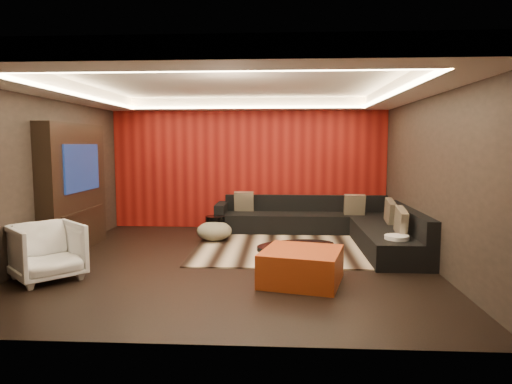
# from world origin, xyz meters

# --- Properties ---
(floor) EXTENTS (6.00, 6.00, 0.02)m
(floor) POSITION_xyz_m (0.00, 0.00, -0.01)
(floor) COLOR black
(floor) RESTS_ON ground
(ceiling) EXTENTS (6.00, 6.00, 0.02)m
(ceiling) POSITION_xyz_m (0.00, 0.00, 2.81)
(ceiling) COLOR silver
(ceiling) RESTS_ON ground
(wall_back) EXTENTS (6.00, 0.02, 2.80)m
(wall_back) POSITION_xyz_m (0.00, 3.01, 1.40)
(wall_back) COLOR black
(wall_back) RESTS_ON ground
(wall_left) EXTENTS (0.02, 6.00, 2.80)m
(wall_left) POSITION_xyz_m (-3.01, 0.00, 1.40)
(wall_left) COLOR black
(wall_left) RESTS_ON ground
(wall_right) EXTENTS (0.02, 6.00, 2.80)m
(wall_right) POSITION_xyz_m (3.01, 0.00, 1.40)
(wall_right) COLOR black
(wall_right) RESTS_ON ground
(red_feature_wall) EXTENTS (5.98, 0.05, 2.78)m
(red_feature_wall) POSITION_xyz_m (0.00, 2.97, 1.40)
(red_feature_wall) COLOR #6B0C0A
(red_feature_wall) RESTS_ON ground
(soffit_back) EXTENTS (6.00, 0.60, 0.22)m
(soffit_back) POSITION_xyz_m (0.00, 2.70, 2.69)
(soffit_back) COLOR silver
(soffit_back) RESTS_ON ground
(soffit_front) EXTENTS (6.00, 0.60, 0.22)m
(soffit_front) POSITION_xyz_m (0.00, -2.70, 2.69)
(soffit_front) COLOR silver
(soffit_front) RESTS_ON ground
(soffit_left) EXTENTS (0.60, 4.80, 0.22)m
(soffit_left) POSITION_xyz_m (-2.70, 0.00, 2.69)
(soffit_left) COLOR silver
(soffit_left) RESTS_ON ground
(soffit_right) EXTENTS (0.60, 4.80, 0.22)m
(soffit_right) POSITION_xyz_m (2.70, 0.00, 2.69)
(soffit_right) COLOR silver
(soffit_right) RESTS_ON ground
(cove_back) EXTENTS (4.80, 0.08, 0.04)m
(cove_back) POSITION_xyz_m (0.00, 2.36, 2.60)
(cove_back) COLOR #FFD899
(cove_back) RESTS_ON ground
(cove_front) EXTENTS (4.80, 0.08, 0.04)m
(cove_front) POSITION_xyz_m (0.00, -2.36, 2.60)
(cove_front) COLOR #FFD899
(cove_front) RESTS_ON ground
(cove_left) EXTENTS (0.08, 4.80, 0.04)m
(cove_left) POSITION_xyz_m (-2.36, 0.00, 2.60)
(cove_left) COLOR #FFD899
(cove_left) RESTS_ON ground
(cove_right) EXTENTS (0.08, 4.80, 0.04)m
(cove_right) POSITION_xyz_m (2.36, 0.00, 2.60)
(cove_right) COLOR #FFD899
(cove_right) RESTS_ON ground
(tv_surround) EXTENTS (0.30, 2.00, 2.20)m
(tv_surround) POSITION_xyz_m (-2.85, 0.60, 1.10)
(tv_surround) COLOR black
(tv_surround) RESTS_ON ground
(tv_screen) EXTENTS (0.04, 1.30, 0.80)m
(tv_screen) POSITION_xyz_m (-2.69, 0.60, 1.45)
(tv_screen) COLOR black
(tv_screen) RESTS_ON ground
(tv_shelf) EXTENTS (0.04, 1.60, 0.04)m
(tv_shelf) POSITION_xyz_m (-2.69, 0.60, 0.70)
(tv_shelf) COLOR black
(tv_shelf) RESTS_ON ground
(rug) EXTENTS (4.01, 3.02, 0.02)m
(rug) POSITION_xyz_m (1.20, 1.11, 0.01)
(rug) COLOR #C1AB8D
(rug) RESTS_ON floor
(coffee_table) EXTENTS (1.71, 1.71, 0.22)m
(coffee_table) POSITION_xyz_m (0.97, 0.22, 0.13)
(coffee_table) COLOR black
(coffee_table) RESTS_ON rug
(drum_stool) EXTENTS (0.46, 0.46, 0.45)m
(drum_stool) POSITION_xyz_m (-0.55, 1.63, 0.24)
(drum_stool) COLOR black
(drum_stool) RESTS_ON rug
(striped_pouf) EXTENTS (0.86, 0.86, 0.37)m
(striped_pouf) POSITION_xyz_m (-0.55, 1.50, 0.20)
(striped_pouf) COLOR beige
(striped_pouf) RESTS_ON rug
(white_side_table) EXTENTS (0.42, 0.42, 0.46)m
(white_side_table) POSITION_xyz_m (2.50, -0.03, 0.23)
(white_side_table) COLOR silver
(white_side_table) RESTS_ON floor
(orange_ottoman) EXTENTS (1.22, 1.22, 0.45)m
(orange_ottoman) POSITION_xyz_m (1.01, -1.02, 0.22)
(orange_ottoman) COLOR #9F3E14
(orange_ottoman) RESTS_ON floor
(armchair) EXTENTS (1.20, 1.20, 0.78)m
(armchair) POSITION_xyz_m (-2.46, -1.10, 0.39)
(armchair) COLOR silver
(armchair) RESTS_ON floor
(sectional_sofa) EXTENTS (3.65, 3.50, 0.75)m
(sectional_sofa) POSITION_xyz_m (1.73, 1.86, 0.26)
(sectional_sofa) COLOR black
(sectional_sofa) RESTS_ON floor
(throw_pillows) EXTENTS (3.07, 2.83, 0.50)m
(throw_pillows) POSITION_xyz_m (1.87, 1.67, 0.62)
(throw_pillows) COLOR tan
(throw_pillows) RESTS_ON sectional_sofa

